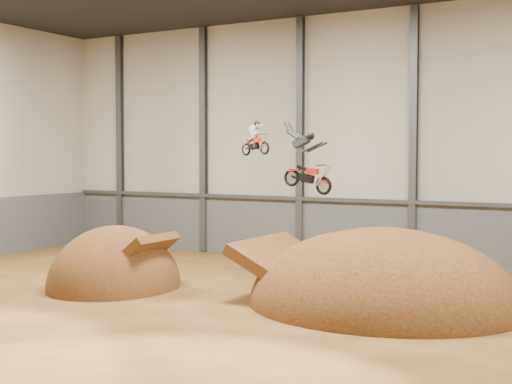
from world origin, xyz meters
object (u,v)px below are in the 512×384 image
Objects in this scene: takeoff_ramp at (115,288)px; fmx_rider_a at (255,137)px; landing_ramp at (383,307)px; fmx_rider_b at (306,158)px.

fmx_rider_a is (5.44, 3.45, 6.91)m from takeoff_ramp.
takeoff_ramp is 12.24m from landing_ramp.
fmx_rider_b reaches higher than landing_ramp.
fmx_rider_a is 0.61× the size of fmx_rider_b.
fmx_rider_a is at bearing 32.41° from takeoff_ramp.
fmx_rider_a is at bearing 158.95° from fmx_rider_b.
landing_ramp is 6.75m from fmx_rider_b.
takeoff_ramp is at bearing -170.26° from landing_ramp.
fmx_rider_b is (-3.14, -0.60, 5.94)m from landing_ramp.
landing_ramp is at bearing 8.03° from fmx_rider_a.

